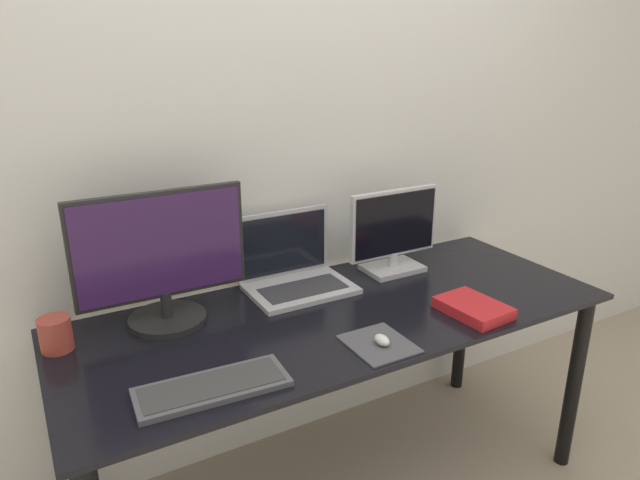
% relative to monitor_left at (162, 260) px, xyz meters
% --- Properties ---
extents(wall_back, '(7.00, 0.05, 2.50)m').
position_rel_monitor_left_xyz_m(wall_back, '(0.53, 0.22, 0.28)').
color(wall_back, silver).
rests_on(wall_back, ground_plane).
extents(desk, '(1.86, 0.74, 0.76)m').
position_rel_monitor_left_xyz_m(desk, '(0.53, -0.21, -0.33)').
color(desk, black).
rests_on(desk, ground_plane).
extents(monitor_left, '(0.54, 0.25, 0.44)m').
position_rel_monitor_left_xyz_m(monitor_left, '(0.00, 0.00, 0.00)').
color(monitor_left, black).
rests_on(monitor_left, desk).
extents(monitor_right, '(0.39, 0.16, 0.33)m').
position_rel_monitor_left_xyz_m(monitor_right, '(0.90, 0.00, -0.06)').
color(monitor_right, '#B2B2B7').
rests_on(monitor_right, desk).
extents(laptop, '(0.37, 0.27, 0.27)m').
position_rel_monitor_left_xyz_m(laptop, '(0.49, 0.05, -0.15)').
color(laptop, '#ADADB2').
rests_on(laptop, desk).
extents(keyboard, '(0.41, 0.18, 0.02)m').
position_rel_monitor_left_xyz_m(keyboard, '(-0.00, -0.44, -0.21)').
color(keyboard, '#4C4C51').
rests_on(keyboard, desk).
extents(mousepad, '(0.18, 0.21, 0.00)m').
position_rel_monitor_left_xyz_m(mousepad, '(0.52, -0.46, -0.21)').
color(mousepad, '#47474C').
rests_on(mousepad, desk).
extents(mouse, '(0.04, 0.06, 0.03)m').
position_rel_monitor_left_xyz_m(mouse, '(0.52, -0.47, -0.20)').
color(mouse, silver).
rests_on(mouse, mousepad).
extents(book, '(0.18, 0.24, 0.04)m').
position_rel_monitor_left_xyz_m(book, '(0.91, -0.44, -0.20)').
color(book, red).
rests_on(book, desk).
extents(mug, '(0.09, 0.09, 0.10)m').
position_rel_monitor_left_xyz_m(mug, '(-0.33, -0.02, -0.16)').
color(mug, '#99382D').
rests_on(mug, desk).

